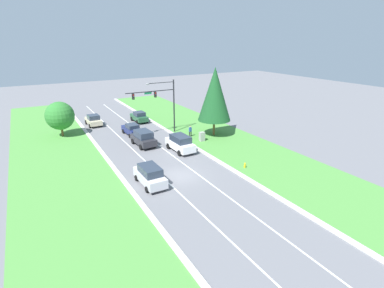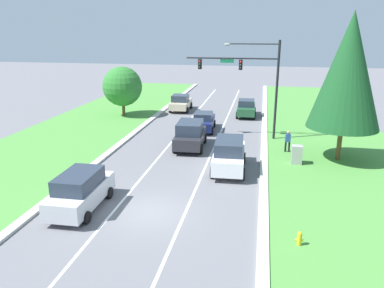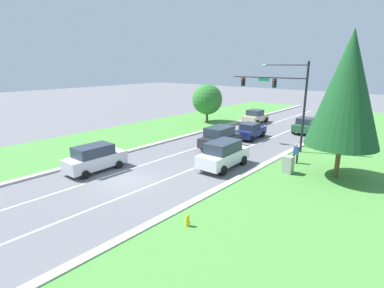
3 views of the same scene
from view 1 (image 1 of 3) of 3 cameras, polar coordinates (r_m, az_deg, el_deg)
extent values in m
plane|color=slate|center=(31.86, -2.21, -6.08)|extent=(160.00, 160.00, 0.00)
cube|color=beige|center=(34.53, 6.17, -3.95)|extent=(0.50, 90.00, 0.15)
cube|color=beige|center=(29.97, -11.96, -8.11)|extent=(0.50, 90.00, 0.15)
cube|color=#4C8E3D|center=(37.63, 12.72, -2.36)|extent=(10.00, 90.00, 0.08)
cube|color=#4C8E3D|center=(29.15, -21.95, -10.12)|extent=(10.00, 90.00, 0.08)
cube|color=white|center=(31.17, -5.17, -6.76)|extent=(0.14, 81.00, 0.01)
cube|color=white|center=(32.64, 0.61, -5.41)|extent=(0.14, 81.00, 0.01)
cylinder|color=black|center=(45.58, -3.45, 7.15)|extent=(0.20, 0.20, 8.03)
cylinder|color=black|center=(43.65, -7.94, 9.88)|extent=(7.38, 0.12, 0.12)
cube|color=#147042|center=(43.55, -8.38, 9.55)|extent=(1.10, 0.04, 0.28)
cylinder|color=black|center=(44.10, -5.96, 11.54)|extent=(4.06, 0.09, 0.09)
ellipsoid|color=gray|center=(43.35, -8.47, 11.23)|extent=(0.56, 0.28, 0.20)
cube|color=black|center=(44.00, -7.00, 9.34)|extent=(0.28, 0.32, 0.80)
sphere|color=red|center=(43.81, -6.93, 9.60)|extent=(0.16, 0.16, 0.16)
sphere|color=#2D2D2D|center=(43.85, -6.92, 9.31)|extent=(0.16, 0.16, 0.16)
sphere|color=#2D2D2D|center=(43.89, -6.90, 9.01)|extent=(0.16, 0.16, 0.16)
cube|color=black|center=(42.87, -11.15, 8.85)|extent=(0.28, 0.32, 0.80)
sphere|color=red|center=(42.67, -11.09, 9.12)|extent=(0.16, 0.16, 0.16)
sphere|color=#2D2D2D|center=(42.71, -11.07, 8.82)|extent=(0.16, 0.16, 0.16)
sphere|color=#2D2D2D|center=(42.75, -11.05, 8.51)|extent=(0.16, 0.16, 0.16)
cube|color=navy|center=(45.87, -11.39, 2.59)|extent=(2.00, 4.44, 0.76)
cube|color=#283342|center=(45.45, -11.32, 3.34)|extent=(1.68, 2.04, 0.60)
cylinder|color=black|center=(47.48, -11.00, 2.72)|extent=(0.28, 0.66, 0.64)
cylinder|color=black|center=(46.91, -12.94, 2.37)|extent=(0.28, 0.66, 0.64)
cylinder|color=black|center=(45.08, -9.71, 1.90)|extent=(0.28, 0.66, 0.64)
cylinder|color=black|center=(44.49, -11.73, 1.52)|extent=(0.28, 0.66, 0.64)
cube|color=white|center=(38.43, -2.28, -0.14)|extent=(2.11, 4.90, 0.94)
cube|color=#283342|center=(38.04, -2.21, 1.05)|extent=(1.84, 2.96, 0.80)
cylinder|color=black|center=(40.25, -2.15, 0.08)|extent=(0.27, 0.75, 0.75)
cylinder|color=black|center=(39.41, -4.53, -0.40)|extent=(0.27, 0.75, 0.75)
cylinder|color=black|center=(37.83, 0.09, -1.20)|extent=(0.27, 0.75, 0.75)
cylinder|color=black|center=(36.94, -2.40, -1.75)|extent=(0.27, 0.75, 0.75)
cube|color=silver|center=(30.08, -8.01, -6.29)|extent=(1.90, 4.61, 0.92)
cube|color=#283342|center=(29.63, -8.00, -4.92)|extent=(1.69, 2.78, 0.75)
cylinder|color=black|center=(31.77, -7.45, -5.72)|extent=(0.25, 0.61, 0.61)
cylinder|color=black|center=(31.20, -10.52, -6.38)|extent=(0.25, 0.61, 0.61)
cylinder|color=black|center=(29.42, -5.26, -7.79)|extent=(0.25, 0.61, 0.61)
cylinder|color=black|center=(28.81, -8.55, -8.57)|extent=(0.25, 0.61, 0.61)
cube|color=#28282D|center=(40.88, -9.24, 0.78)|extent=(2.24, 4.65, 0.86)
cube|color=#283342|center=(40.51, -9.24, 1.90)|extent=(1.95, 2.82, 0.87)
cylinder|color=black|center=(42.61, -8.74, 0.98)|extent=(0.28, 0.76, 0.75)
cylinder|color=black|center=(41.92, -11.21, 0.52)|extent=(0.28, 0.76, 0.75)
cylinder|color=black|center=(40.16, -7.11, -0.10)|extent=(0.28, 0.76, 0.75)
cylinder|color=black|center=(39.43, -9.70, -0.61)|extent=(0.28, 0.76, 0.75)
cube|color=#235633|center=(52.91, -10.04, 4.99)|extent=(1.91, 4.33, 0.78)
cube|color=#283342|center=(52.50, -9.99, 5.69)|extent=(1.67, 1.97, 0.66)
cylinder|color=black|center=(54.51, -9.66, 5.02)|extent=(0.26, 0.73, 0.72)
cylinder|color=black|center=(53.93, -11.41, 4.75)|extent=(0.26, 0.73, 0.72)
cylinder|color=black|center=(52.11, -8.58, 4.41)|extent=(0.26, 0.73, 0.72)
cylinder|color=black|center=(51.50, -10.40, 4.12)|extent=(0.26, 0.73, 0.72)
cube|color=beige|center=(52.56, -18.26, 4.18)|extent=(2.04, 4.37, 0.74)
cube|color=#283342|center=(52.14, -18.28, 4.89)|extent=(1.78, 1.99, 0.71)
cylinder|color=black|center=(54.11, -17.59, 4.27)|extent=(0.26, 0.73, 0.72)
cylinder|color=black|center=(53.74, -19.52, 3.95)|extent=(0.26, 0.73, 0.72)
cylinder|color=black|center=(51.59, -16.86, 3.62)|extent=(0.26, 0.73, 0.72)
cylinder|color=black|center=(51.20, -18.88, 3.29)|extent=(0.26, 0.73, 0.72)
cube|color=#9E9E99|center=(42.05, 1.90, 1.38)|extent=(0.70, 0.60, 1.35)
cylinder|color=black|center=(43.93, -0.47, 1.85)|extent=(0.14, 0.14, 0.84)
cylinder|color=black|center=(44.06, -0.19, 1.90)|extent=(0.14, 0.14, 0.84)
cube|color=#2D4C99|center=(43.79, -0.33, 2.77)|extent=(0.39, 0.24, 0.60)
sphere|color=tan|center=(43.66, -0.33, 3.33)|extent=(0.22, 0.22, 0.22)
cylinder|color=gold|center=(33.98, 10.02, -4.18)|extent=(0.20, 0.20, 0.55)
sphere|color=gold|center=(33.85, 10.06, -3.66)|extent=(0.18, 0.18, 0.18)
cylinder|color=gold|center=(33.90, 9.87, -4.18)|extent=(0.10, 0.09, 0.09)
cylinder|color=gold|center=(34.04, 10.18, -4.10)|extent=(0.10, 0.09, 0.09)
cylinder|color=brown|center=(44.56, 4.19, 3.10)|extent=(0.32, 0.32, 2.40)
cone|color=#194C23|center=(43.41, 4.35, 9.44)|extent=(4.76, 4.76, 7.61)
cylinder|color=brown|center=(48.10, -23.49, 2.25)|extent=(0.32, 0.32, 1.61)
sphere|color=#2D752D|center=(47.52, -23.87, 4.94)|extent=(4.08, 4.08, 4.08)
camera|label=2|loc=(21.10, 32.58, 2.81)|focal=35.00mm
camera|label=3|loc=(32.65, 34.45, 5.61)|focal=28.00mm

